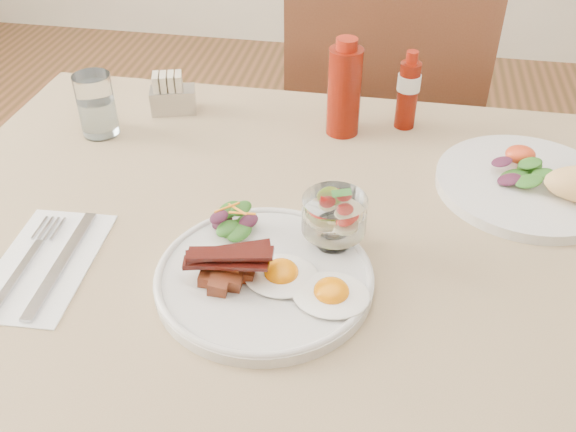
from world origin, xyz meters
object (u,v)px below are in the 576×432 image
object	(u,v)px
chair_far	(380,142)
hot_sauce_bottle	(408,91)
ketchup_bottle	(344,90)
sugar_caddy	(172,96)
fruit_cup	(334,215)
table	(357,288)
water_glass	(97,108)
second_plate	(542,183)
main_plate	(264,278)

from	to	relation	value
chair_far	hot_sauce_bottle	size ratio (longest dim) A/B	6.60
ketchup_bottle	sugar_caddy	size ratio (longest dim) A/B	1.88
hot_sauce_bottle	sugar_caddy	world-z (taller)	hot_sauce_bottle
fruit_cup	ketchup_bottle	size ratio (longest dim) A/B	0.50
hot_sauce_bottle	chair_far	bearing A→B (deg)	98.01
sugar_caddy	fruit_cup	bearing A→B (deg)	-62.17
fruit_cup	hot_sauce_bottle	distance (m)	0.38
table	sugar_caddy	world-z (taller)	sugar_caddy
ketchup_bottle	water_glass	size ratio (longest dim) A/B	1.57
second_plate	sugar_caddy	xyz separation A→B (m)	(-0.64, 0.15, 0.01)
sugar_caddy	table	bearing A→B (deg)	-56.67
table	chair_far	bearing A→B (deg)	90.00
table	second_plate	distance (m)	0.32
fruit_cup	sugar_caddy	world-z (taller)	fruit_cup
fruit_cup	chair_far	bearing A→B (deg)	86.97
water_glass	hot_sauce_bottle	bearing A→B (deg)	13.04
chair_far	water_glass	size ratio (longest dim) A/B	8.50
fruit_cup	ketchup_bottle	distance (m)	0.33
fruit_cup	sugar_caddy	bearing A→B (deg)	134.52
chair_far	table	bearing A→B (deg)	-90.00
fruit_cup	water_glass	bearing A→B (deg)	150.62
hot_sauce_bottle	second_plate	bearing A→B (deg)	-39.29
table	hot_sauce_bottle	bearing A→B (deg)	82.33
chair_far	fruit_cup	xyz separation A→B (m)	(-0.04, -0.69, 0.29)
table	water_glass	distance (m)	0.54
second_plate	main_plate	bearing A→B (deg)	-143.96
second_plate	hot_sauce_bottle	size ratio (longest dim) A/B	2.04
table	second_plate	size ratio (longest dim) A/B	4.63
main_plate	water_glass	bearing A→B (deg)	138.16
chair_far	fruit_cup	world-z (taller)	chair_far
main_plate	hot_sauce_bottle	distance (m)	0.48
hot_sauce_bottle	fruit_cup	bearing A→B (deg)	-102.56
table	hot_sauce_bottle	xyz separation A→B (m)	(0.05, 0.34, 0.16)
fruit_cup	sugar_caddy	distance (m)	0.49
table	ketchup_bottle	size ratio (longest dim) A/B	7.77
main_plate	water_glass	distance (m)	0.49
ketchup_bottle	water_glass	bearing A→B (deg)	-169.00
hot_sauce_bottle	water_glass	xyz separation A→B (m)	(-0.52, -0.12, -0.02)
ketchup_bottle	fruit_cup	bearing A→B (deg)	-85.71
sugar_caddy	ketchup_bottle	bearing A→B (deg)	-20.10
main_plate	ketchup_bottle	size ratio (longest dim) A/B	1.63
second_plate	sugar_caddy	size ratio (longest dim) A/B	3.15
ketchup_bottle	sugar_caddy	world-z (taller)	ketchup_bottle
ketchup_bottle	hot_sauce_bottle	size ratio (longest dim) A/B	1.21
fruit_cup	second_plate	size ratio (longest dim) A/B	0.30
main_plate	fruit_cup	bearing A→B (deg)	44.27
table	sugar_caddy	xyz separation A→B (m)	(-0.38, 0.32, 0.12)
table	water_glass	size ratio (longest dim) A/B	12.16
table	second_plate	xyz separation A→B (m)	(0.26, 0.17, 0.11)
chair_far	ketchup_bottle	bearing A→B (deg)	-99.56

